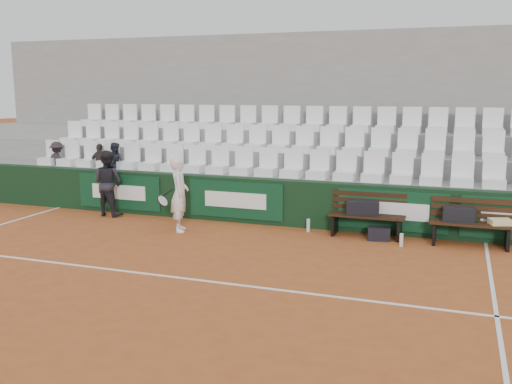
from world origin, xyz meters
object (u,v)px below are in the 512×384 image
(tennis_player, at_px, (179,194))
(ball_kid, at_px, (108,183))
(bench_right, at_px, (470,234))
(spectator_b, at_px, (100,146))
(water_bottle_far, at_px, (401,240))
(spectator_a, at_px, (57,144))
(sports_bag_right, at_px, (459,214))
(sports_bag_left, at_px, (363,208))
(water_bottle_near, at_px, (308,225))
(spectator_c, at_px, (114,146))
(sports_bag_ground, at_px, (379,234))
(bench_left, at_px, (367,226))

(tennis_player, xyz_separation_m, ball_kid, (-2.28, 0.79, -0.02))
(bench_right, bearing_deg, spectator_b, 173.88)
(water_bottle_far, xyz_separation_m, spectator_a, (-8.96, 1.43, 1.40))
(spectator_a, bearing_deg, ball_kid, 166.00)
(sports_bag_right, distance_m, tennis_player, 5.57)
(sports_bag_left, xyz_separation_m, water_bottle_near, (-1.12, 0.00, -0.45))
(tennis_player, xyz_separation_m, spectator_c, (-2.70, 1.76, 0.75))
(sports_bag_ground, distance_m, tennis_player, 4.14)
(sports_bag_left, height_order, water_bottle_near, sports_bag_left)
(ball_kid, distance_m, spectator_b, 1.49)
(bench_right, xyz_separation_m, water_bottle_near, (-3.17, 0.04, -0.09))
(bench_right, xyz_separation_m, spectator_b, (-8.86, 0.95, 1.29))
(bench_left, relative_size, water_bottle_near, 5.50)
(bench_left, bearing_deg, water_bottle_far, -35.23)
(spectator_c, bearing_deg, spectator_b, 2.01)
(water_bottle_near, height_order, spectator_c, spectator_c)
(bench_left, height_order, water_bottle_near, bench_left)
(water_bottle_near, distance_m, spectator_b, 5.93)
(sports_bag_ground, bearing_deg, water_bottle_near, 172.41)
(bench_right, height_order, spectator_c, spectator_c)
(sports_bag_ground, bearing_deg, bench_left, 144.02)
(ball_kid, bearing_deg, spectator_b, -41.37)
(bench_right, height_order, sports_bag_left, sports_bag_left)
(sports_bag_left, relative_size, spectator_b, 0.62)
(bench_left, bearing_deg, spectator_a, 173.68)
(bench_right, bearing_deg, water_bottle_far, -158.51)
(bench_right, bearing_deg, sports_bag_right, 167.87)
(sports_bag_ground, distance_m, spectator_b, 7.39)
(bench_right, bearing_deg, bench_left, 178.84)
(sports_bag_ground, height_order, spectator_a, spectator_a)
(sports_bag_right, xyz_separation_m, water_bottle_near, (-2.95, -0.01, -0.45))
(tennis_player, xyz_separation_m, spectator_a, (-4.45, 1.76, 0.73))
(ball_kid, bearing_deg, bench_right, -173.06)
(bench_left, height_order, water_bottle_far, bench_left)
(sports_bag_left, xyz_separation_m, sports_bag_ground, (0.36, -0.20, -0.46))
(bench_left, height_order, spectator_a, spectator_a)
(bench_left, relative_size, sports_bag_ground, 3.50)
(water_bottle_far, relative_size, spectator_c, 0.23)
(water_bottle_far, bearing_deg, sports_bag_left, 147.99)
(sports_bag_left, distance_m, spectator_c, 6.51)
(bench_right, xyz_separation_m, water_bottle_far, (-1.22, -0.48, -0.10))
(tennis_player, height_order, spectator_b, spectator_b)
(spectator_b, bearing_deg, bench_left, 173.04)
(water_bottle_near, bearing_deg, water_bottle_far, -14.97)
(water_bottle_far, bearing_deg, tennis_player, -175.90)
(sports_bag_ground, bearing_deg, tennis_player, -170.90)
(water_bottle_far, xyz_separation_m, spectator_b, (-7.64, 1.43, 1.39))
(spectator_c, bearing_deg, sports_bag_left, 173.85)
(sports_bag_left, relative_size, sports_bag_ground, 1.50)
(water_bottle_far, bearing_deg, spectator_a, 170.91)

